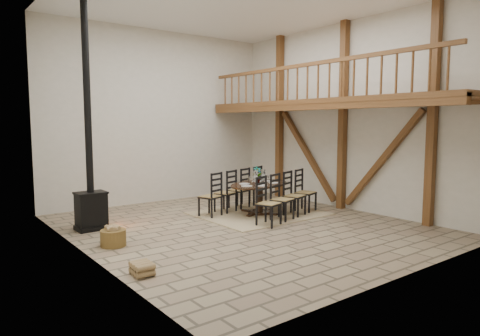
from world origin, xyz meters
TOP-DOWN VIEW (x-y plane):
  - ground at (0.00, 0.00)m, footprint 8.00×8.00m
  - room_shell at (1.19, 0.00)m, footprint 7.02×8.02m
  - rug at (1.12, 0.78)m, footprint 3.00×2.50m
  - dining_table at (1.12, 0.78)m, footprint 2.91×2.76m
  - wood_stove at (-2.83, 1.75)m, footprint 0.66×0.51m
  - log_basket at (-2.92, 0.24)m, footprint 0.48×0.48m
  - log_stack at (-3.15, -1.53)m, footprint 0.30×0.40m

SIDE VIEW (x-z plane):
  - ground at x=0.00m, z-range 0.00..0.00m
  - rug at x=1.12m, z-range 0.00..0.02m
  - log_stack at x=-3.15m, z-range 0.00..0.20m
  - log_basket at x=-2.92m, z-range -0.03..0.37m
  - dining_table at x=1.12m, z-range -0.22..1.01m
  - wood_stove at x=-2.83m, z-range -1.37..3.63m
  - room_shell at x=1.19m, z-range 0.51..5.52m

